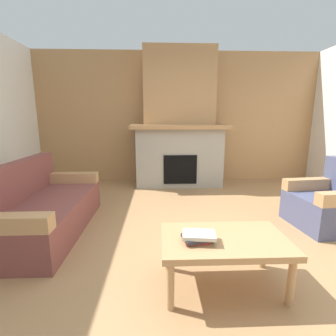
{
  "coord_description": "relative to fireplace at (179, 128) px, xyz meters",
  "views": [
    {
      "loc": [
        -0.42,
        -2.4,
        1.37
      ],
      "look_at": [
        -0.29,
        0.83,
        0.7
      ],
      "focal_mm": 26.37,
      "sensor_mm": 36.0,
      "label": 1
    }
  ],
  "objects": [
    {
      "name": "ground",
      "position": [
        0.0,
        -2.62,
        -1.16
      ],
      "size": [
        9.0,
        9.0,
        0.0
      ],
      "primitive_type": "plane",
      "color": "#9E754C"
    },
    {
      "name": "book_stack_near_edge",
      "position": [
        -0.12,
        -3.29,
        -0.7
      ],
      "size": [
        0.27,
        0.22,
        0.07
      ],
      "color": "#B23833",
      "rests_on": "coffee_table"
    },
    {
      "name": "couch",
      "position": [
        -1.82,
        -2.18,
        -0.88
      ],
      "size": [
        0.85,
        1.8,
        0.85
      ],
      "color": "brown",
      "rests_on": "ground"
    },
    {
      "name": "fireplace",
      "position": [
        0.0,
        0.0,
        0.0
      ],
      "size": [
        1.9,
        0.82,
        2.7
      ],
      "color": "gray",
      "rests_on": "ground"
    },
    {
      "name": "armchair",
      "position": [
        1.74,
        -2.15,
        -0.87
      ],
      "size": [
        0.83,
        0.83,
        0.85
      ],
      "color": "#474C6B",
      "rests_on": "ground"
    },
    {
      "name": "coffee_table",
      "position": [
        0.1,
        -3.23,
        -0.79
      ],
      "size": [
        1.0,
        0.6,
        0.43
      ],
      "color": "tan",
      "rests_on": "ground"
    },
    {
      "name": "wall_back_wood_panel",
      "position": [
        0.0,
        0.38,
        0.19
      ],
      "size": [
        6.0,
        0.12,
        2.7
      ],
      "primitive_type": "cube",
      "color": "#A87A4C",
      "rests_on": "ground"
    }
  ]
}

